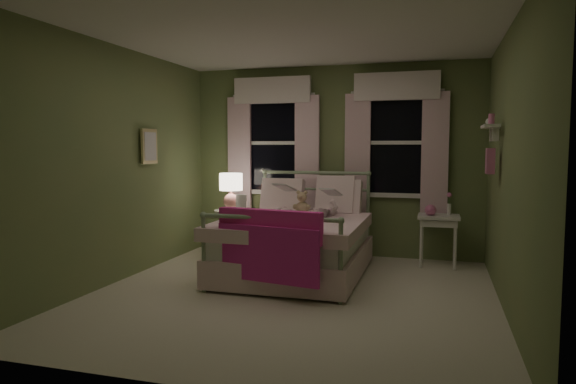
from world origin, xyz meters
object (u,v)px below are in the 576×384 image
(nightstand_left, at_px, (231,227))
(child_left, at_px, (284,190))
(bed, at_px, (297,243))
(child_right, at_px, (328,191))
(teddy_bear, at_px, (302,205))
(table_lamp, at_px, (231,187))
(nightstand_right, at_px, (439,223))

(nightstand_left, bearing_deg, child_left, -13.61)
(child_left, bearing_deg, nightstand_left, -35.93)
(bed, bearing_deg, child_right, 57.61)
(child_left, relative_size, nightstand_left, 1.19)
(teddy_bear, bearing_deg, table_lamp, 161.93)
(child_right, bearing_deg, child_left, 4.14)
(nightstand_left, bearing_deg, child_right, -8.09)
(bed, height_order, child_left, child_left)
(bed, bearing_deg, nightstand_right, 28.71)
(child_left, relative_size, table_lamp, 1.61)
(bed, height_order, teddy_bear, bed)
(nightstand_right, bearing_deg, child_left, -166.83)
(bed, relative_size, teddy_bear, 6.77)
(nightstand_right, bearing_deg, nightstand_left, -174.73)
(child_right, height_order, nightstand_left, child_right)
(bed, bearing_deg, teddy_bear, 91.15)
(bed, height_order, child_right, child_right)
(nightstand_left, bearing_deg, teddy_bear, -18.07)
(child_left, bearing_deg, bed, 101.09)
(teddy_bear, relative_size, nightstand_left, 0.46)
(bed, bearing_deg, nightstand_left, 149.97)
(nightstand_left, xyz_separation_m, nightstand_right, (2.67, 0.25, 0.13))
(teddy_bear, distance_m, nightstand_left, 1.19)
(child_right, relative_size, table_lamp, 1.59)
(table_lamp, xyz_separation_m, nightstand_right, (2.67, 0.25, -0.40))
(nightstand_right, bearing_deg, bed, -151.29)
(child_right, relative_size, nightstand_left, 1.16)
(bed, xyz_separation_m, nightstand_left, (-1.08, 0.63, 0.04))
(child_right, distance_m, table_lamp, 1.37)
(teddy_bear, distance_m, nightstand_right, 1.72)
(child_left, distance_m, table_lamp, 0.82)
(child_right, relative_size, nightstand_right, 1.18)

